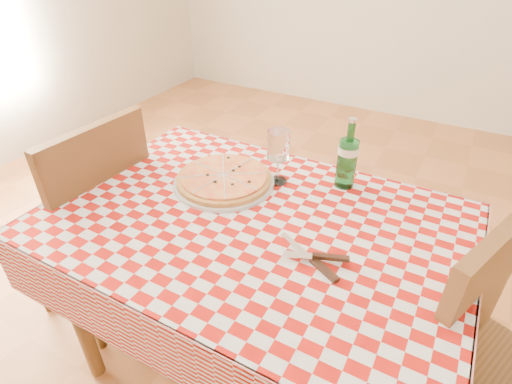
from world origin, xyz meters
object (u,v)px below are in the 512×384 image
chair_near (494,361)px  wine_glass (278,157)px  pizza_plate (224,178)px  dining_table (252,243)px  water_bottle (348,153)px  chair_far (95,215)px

chair_near → wine_glass: (-0.78, 0.21, 0.33)m
chair_near → pizza_plate: chair_near is taller
pizza_plate → wine_glass: size_ratio=1.80×
pizza_plate → wine_glass: wine_glass is taller
dining_table → wine_glass: bearing=97.3°
chair_near → water_bottle: (-0.56, 0.31, 0.36)m
chair_near → chair_far: chair_far is taller
water_bottle → wine_glass: 0.24m
pizza_plate → chair_far: bearing=-160.0°
chair_near → water_bottle: water_bottle is taller
chair_near → chair_far: (-1.45, -0.08, 0.02)m
dining_table → pizza_plate: (-0.19, 0.13, 0.12)m
pizza_plate → wine_glass: 0.21m
chair_far → pizza_plate: size_ratio=2.70×
dining_table → wine_glass: wine_glass is taller
water_bottle → wine_glass: water_bottle is taller
chair_far → wine_glass: (0.67, 0.29, 0.30)m
dining_table → wine_glass: size_ratio=6.04×
water_bottle → wine_glass: bearing=-156.8°
wine_glass → pizza_plate: bearing=-146.5°
chair_far → wine_glass: 0.79m
pizza_plate → water_bottle: water_bottle is taller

